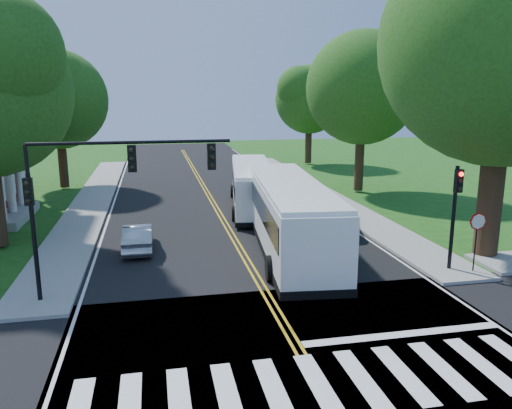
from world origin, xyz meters
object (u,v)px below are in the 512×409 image
object	(u,v)px
bus_follow	(252,185)
suv	(332,216)
signal_nw	(100,182)
hatchback	(138,237)
signal_ne	(455,204)
bus_lead	(289,214)
dark_sedan	(295,201)

from	to	relation	value
bus_follow	suv	xyz separation A→B (m)	(3.33, -6.11, -0.83)
signal_nw	suv	bearing A→B (deg)	33.39
hatchback	suv	world-z (taller)	suv
signal_ne	suv	world-z (taller)	signal_ne
bus_lead	hatchback	size ratio (longest dim) A/B	3.38
hatchback	suv	xyz separation A→B (m)	(10.54, 1.78, 0.07)
bus_follow	bus_lead	bearing A→B (deg)	97.97
bus_lead	suv	world-z (taller)	bus_lead
suv	dark_sedan	world-z (taller)	suv
bus_lead	signal_nw	bearing A→B (deg)	33.95
signal_ne	suv	xyz separation A→B (m)	(-2.53, 7.59, -2.23)
signal_nw	dark_sedan	xyz separation A→B (m)	(10.76, 12.30, -3.68)
signal_nw	dark_sedan	world-z (taller)	signal_nw
signal_ne	bus_follow	size ratio (longest dim) A/B	0.38
bus_follow	suv	distance (m)	7.01
bus_lead	hatchback	distance (m)	7.39
bus_lead	suv	bearing A→B (deg)	-130.36
dark_sedan	bus_follow	bearing A→B (deg)	-33.54
signal_nw	bus_follow	bearing A→B (deg)	59.12
signal_ne	bus_lead	size ratio (longest dim) A/B	0.33
dark_sedan	hatchback	bearing A→B (deg)	28.73
hatchback	dark_sedan	bearing A→B (deg)	-146.29
signal_ne	hatchback	distance (m)	14.48
signal_nw	bus_follow	world-z (taller)	signal_nw
hatchback	dark_sedan	xyz separation A→B (m)	(9.77, 6.48, 0.04)
signal_nw	dark_sedan	bearing A→B (deg)	48.82
dark_sedan	signal_ne	bearing A→B (deg)	100.18
bus_lead	dark_sedan	xyz separation A→B (m)	(2.62, 7.95, -1.10)
hatchback	bus_lead	bearing A→B (deg)	168.60
signal_nw	hatchback	size ratio (longest dim) A/B	1.82
signal_nw	signal_ne	distance (m)	14.13
hatchback	signal_ne	bearing A→B (deg)	156.20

